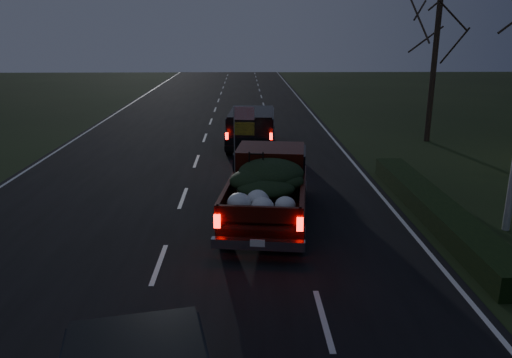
{
  "coord_description": "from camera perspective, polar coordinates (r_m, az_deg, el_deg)",
  "views": [
    {
      "loc": [
        2.07,
        -11.01,
        5.4
      ],
      "look_at": [
        2.41,
        2.86,
        1.3
      ],
      "focal_mm": 35.0,
      "sensor_mm": 36.0,
      "label": 1
    }
  ],
  "objects": [
    {
      "name": "hedge_row",
      "position": [
        15.97,
        19.72,
        -3.16
      ],
      "size": [
        1.0,
        10.0,
        0.6
      ],
      "primitive_type": "cube",
      "color": "black",
      "rests_on": "ground"
    },
    {
      "name": "ground",
      "position": [
        12.44,
        -11.01,
        -9.59
      ],
      "size": [
        120.0,
        120.0,
        0.0
      ],
      "primitive_type": "plane",
      "color": "black",
      "rests_on": "ground"
    },
    {
      "name": "bare_tree_far",
      "position": [
        26.73,
        19.96,
        15.15
      ],
      "size": [
        3.6,
        3.6,
        7.0
      ],
      "color": "black",
      "rests_on": "ground"
    },
    {
      "name": "lead_suv",
      "position": [
        24.0,
        -0.5,
        6.17
      ],
      "size": [
        2.47,
        5.25,
        1.47
      ],
      "rotation": [
        0.0,
        0.0,
        -0.07
      ],
      "color": "black",
      "rests_on": "ground"
    },
    {
      "name": "road_asphalt",
      "position": [
        12.44,
        -11.02,
        -9.55
      ],
      "size": [
        14.0,
        120.0,
        0.02
      ],
      "primitive_type": "cube",
      "color": "black",
      "rests_on": "ground"
    },
    {
      "name": "pickup_truck",
      "position": [
        14.68,
        1.4,
        -0.48
      ],
      "size": [
        2.88,
        5.95,
        3.0
      ],
      "rotation": [
        0.0,
        0.0,
        -0.13
      ],
      "color": "#3A0E07",
      "rests_on": "ground"
    }
  ]
}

